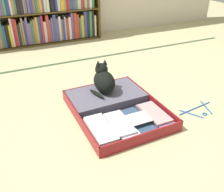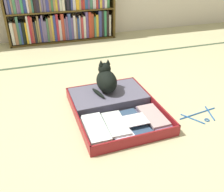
% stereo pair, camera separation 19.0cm
% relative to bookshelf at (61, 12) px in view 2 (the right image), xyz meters
% --- Properties ---
extents(ground_plane, '(10.00, 10.00, 0.00)m').
position_rel_bookshelf_xyz_m(ground_plane, '(0.06, -2.24, -0.42)').
color(ground_plane, '#C2BA89').
extents(tatami_border, '(4.80, 0.05, 0.00)m').
position_rel_bookshelf_xyz_m(tatami_border, '(0.06, -0.89, -0.42)').
color(tatami_border, '#3A4D33').
rests_on(tatami_border, ground_plane).
extents(bookshelf, '(1.58, 0.27, 0.90)m').
position_rel_bookshelf_xyz_m(bookshelf, '(0.00, 0.00, 0.00)').
color(bookshelf, '#513C18').
rests_on(bookshelf, ground_plane).
extents(open_suitcase, '(0.70, 0.87, 0.09)m').
position_rel_bookshelf_xyz_m(open_suitcase, '(0.09, -2.11, -0.38)').
color(open_suitcase, maroon).
rests_on(open_suitcase, ground_plane).
extents(black_cat, '(0.22, 0.28, 0.28)m').
position_rel_bookshelf_xyz_m(black_cat, '(0.09, -1.90, -0.23)').
color(black_cat, black).
rests_on(black_cat, open_suitcase).
extents(clothes_hanger, '(0.38, 0.22, 0.01)m').
position_rel_bookshelf_xyz_m(clothes_hanger, '(0.75, -2.42, -0.42)').
color(clothes_hanger, '#21589C').
rests_on(clothes_hanger, ground_plane).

